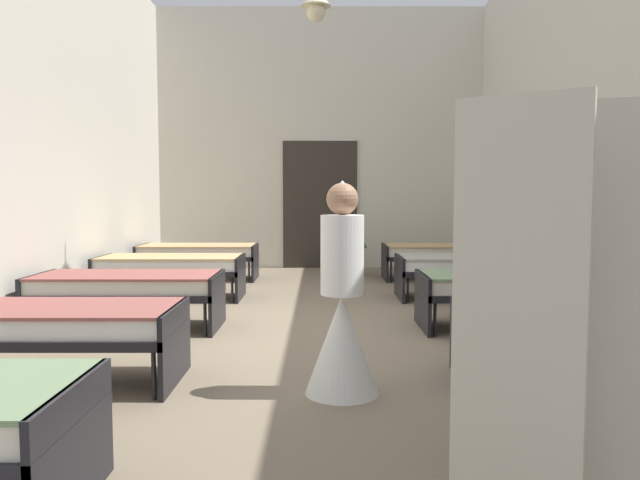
# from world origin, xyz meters

# --- Properties ---
(ground_plane) EXTENTS (6.69, 11.01, 0.10)m
(ground_plane) POSITION_xyz_m (0.00, 0.00, -0.05)
(ground_plane) COLOR #7A6B56
(room_shell) EXTENTS (6.49, 10.61, 4.87)m
(room_shell) POSITION_xyz_m (-0.00, 1.28, 2.45)
(room_shell) COLOR beige
(room_shell) RESTS_ON ground
(bed_left_row_1) EXTENTS (1.90, 0.84, 0.57)m
(bed_left_row_1) POSITION_xyz_m (-1.99, -1.80, 0.44)
(bed_left_row_1) COLOR black
(bed_left_row_1) RESTS_ON ground
(bed_right_row_1) EXTENTS (1.90, 0.84, 0.57)m
(bed_right_row_1) POSITION_xyz_m (1.99, -1.80, 0.44)
(bed_right_row_1) COLOR black
(bed_right_row_1) RESTS_ON ground
(bed_left_row_2) EXTENTS (1.90, 0.84, 0.57)m
(bed_left_row_2) POSITION_xyz_m (-1.99, 0.00, 0.44)
(bed_left_row_2) COLOR black
(bed_left_row_2) RESTS_ON ground
(bed_right_row_2) EXTENTS (1.90, 0.84, 0.57)m
(bed_right_row_2) POSITION_xyz_m (1.99, 0.00, 0.44)
(bed_right_row_2) COLOR black
(bed_right_row_2) RESTS_ON ground
(bed_left_row_3) EXTENTS (1.90, 0.84, 0.57)m
(bed_left_row_3) POSITION_xyz_m (-1.99, 1.80, 0.44)
(bed_left_row_3) COLOR black
(bed_left_row_3) RESTS_ON ground
(bed_right_row_3) EXTENTS (1.90, 0.84, 0.57)m
(bed_right_row_3) POSITION_xyz_m (1.99, 1.80, 0.44)
(bed_right_row_3) COLOR black
(bed_right_row_3) RESTS_ON ground
(bed_left_row_4) EXTENTS (1.90, 0.84, 0.57)m
(bed_left_row_4) POSITION_xyz_m (-1.99, 3.60, 0.44)
(bed_left_row_4) COLOR black
(bed_left_row_4) RESTS_ON ground
(bed_right_row_4) EXTENTS (1.90, 0.84, 0.57)m
(bed_right_row_4) POSITION_xyz_m (1.99, 3.60, 0.44)
(bed_right_row_4) COLOR black
(bed_right_row_4) RESTS_ON ground
(nurse_near_aisle) EXTENTS (0.52, 0.52, 1.49)m
(nurse_near_aisle) POSITION_xyz_m (0.15, -2.02, 0.53)
(nurse_near_aisle) COLOR white
(nurse_near_aisle) RESTS_ON ground
(patient_seated_primary) EXTENTS (0.44, 0.44, 0.80)m
(patient_seated_primary) POSITION_xyz_m (1.64, -1.81, 0.87)
(patient_seated_primary) COLOR slate
(patient_seated_primary) RESTS_ON bed_right_row_1
(potted_plant) EXTENTS (0.58, 0.58, 1.10)m
(potted_plant) POSITION_xyz_m (0.52, 4.10, 0.69)
(potted_plant) COLOR brown
(potted_plant) RESTS_ON ground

